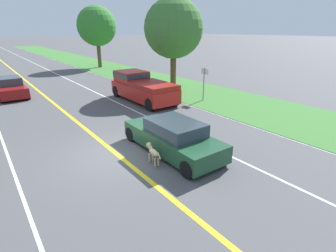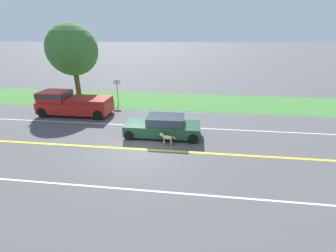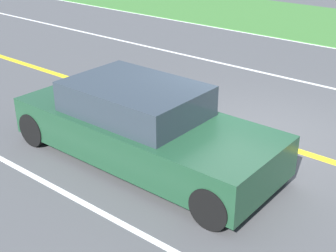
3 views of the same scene
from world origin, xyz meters
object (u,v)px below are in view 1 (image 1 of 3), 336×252
at_px(ego_car, 173,137).
at_px(street_sign, 204,80).
at_px(oncoming_car, 10,88).
at_px(roadside_tree_right_near, 174,29).
at_px(pickup_truck, 141,87).
at_px(roadside_tree_right_far, 97,26).
at_px(dog, 153,152).

distance_m(ego_car, street_sign, 8.47).
distance_m(oncoming_car, street_sign, 14.06).
xyz_separation_m(roadside_tree_right_near, street_sign, (-0.44, -4.02, -3.26)).
distance_m(pickup_truck, roadside_tree_right_far, 18.57).
height_order(ego_car, pickup_truck, pickup_truck).
bearing_deg(roadside_tree_right_far, street_sign, -92.61).
height_order(oncoming_car, roadside_tree_right_near, roadside_tree_right_near).
bearing_deg(pickup_truck, oncoming_car, 136.85).
bearing_deg(roadside_tree_right_near, ego_car, -127.56).
distance_m(ego_car, pickup_truck, 8.42).
bearing_deg(dog, roadside_tree_right_far, 75.88).
bearing_deg(oncoming_car, street_sign, 138.69).
height_order(roadside_tree_right_far, street_sign, roadside_tree_right_far).
bearing_deg(oncoming_car, roadside_tree_right_far, -136.44).
xyz_separation_m(pickup_truck, oncoming_car, (-7.14, 6.69, -0.30)).
xyz_separation_m(dog, roadside_tree_right_far, (8.74, 25.69, 4.54)).
height_order(ego_car, dog, ego_car).
distance_m(roadside_tree_right_near, roadside_tree_right_far, 16.17).
bearing_deg(roadside_tree_right_far, pickup_truck, -103.83).
bearing_deg(dog, ego_car, 20.04).
height_order(dog, street_sign, street_sign).
bearing_deg(roadside_tree_right_far, roadside_tree_right_near, -91.71).
xyz_separation_m(ego_car, roadside_tree_right_near, (7.08, 9.21, 4.06)).
xyz_separation_m(oncoming_car, roadside_tree_right_far, (11.47, 10.91, 4.35)).
bearing_deg(pickup_truck, roadside_tree_right_near, 20.48).
distance_m(oncoming_car, roadside_tree_right_near, 12.83).
bearing_deg(roadside_tree_right_near, dog, -130.92).
relative_size(ego_car, roadside_tree_right_near, 0.67).
height_order(oncoming_car, roadside_tree_right_far, roadside_tree_right_far).
bearing_deg(pickup_truck, roadside_tree_right_far, 76.17).
bearing_deg(roadside_tree_right_near, pickup_truck, -159.52).
bearing_deg(roadside_tree_right_near, roadside_tree_right_far, 88.29).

